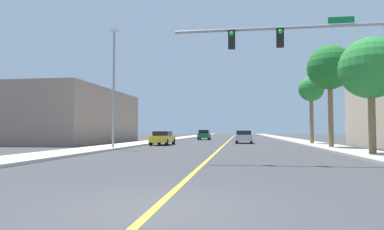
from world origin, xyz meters
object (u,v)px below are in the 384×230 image
(traffic_signal_mast, at_px, (319,54))
(car_silver, at_px, (244,137))
(street_lamp, at_px, (114,82))
(palm_near, at_px, (371,69))
(car_green, at_px, (204,135))
(car_yellow, at_px, (163,138))
(palm_mid, at_px, (330,68))
(palm_far, at_px, (311,90))
(car_blue, at_px, (242,135))

(traffic_signal_mast, xyz_separation_m, car_silver, (-3.05, 23.04, -4.05))
(street_lamp, relative_size, palm_near, 1.37)
(traffic_signal_mast, height_order, car_silver, traffic_signal_mast)
(street_lamp, xyz_separation_m, car_green, (4.07, 27.18, -4.34))
(car_green, bearing_deg, car_yellow, -97.38)
(palm_mid, distance_m, palm_far, 7.61)
(car_yellow, height_order, car_green, car_green)
(car_yellow, bearing_deg, car_silver, -143.74)
(car_yellow, height_order, car_blue, car_blue)
(palm_near, xyz_separation_m, car_blue, (-7.18, 28.54, -4.26))
(palm_far, xyz_separation_m, car_yellow, (-14.82, -2.93, -4.85))
(street_lamp, distance_m, palm_mid, 17.11)
(car_silver, relative_size, car_green, 1.02)
(car_blue, bearing_deg, palm_far, -64.06)
(traffic_signal_mast, height_order, car_blue, traffic_signal_mast)
(traffic_signal_mast, distance_m, car_yellow, 20.88)
(street_lamp, height_order, palm_near, street_lamp)
(palm_mid, height_order, car_silver, palm_mid)
(palm_near, distance_m, car_silver, 19.79)
(street_lamp, distance_m, palm_far, 20.11)
(traffic_signal_mast, relative_size, car_green, 2.24)
(palm_near, xyz_separation_m, car_silver, (-7.00, 18.02, -4.23))
(palm_near, bearing_deg, palm_mid, 92.25)
(palm_mid, distance_m, car_yellow, 16.47)
(street_lamp, relative_size, car_green, 2.17)
(street_lamp, bearing_deg, car_green, 81.48)
(car_blue, bearing_deg, car_green, 153.56)
(palm_far, distance_m, car_silver, 8.81)
(palm_mid, bearing_deg, street_lamp, -168.09)
(palm_mid, distance_m, car_green, 27.40)
(traffic_signal_mast, xyz_separation_m, car_blue, (-3.23, 33.57, -4.08))
(traffic_signal_mast, xyz_separation_m, palm_far, (3.73, 20.15, 0.77))
(car_yellow, bearing_deg, street_lamp, 76.88)
(car_green, xyz_separation_m, car_blue, (5.74, -2.67, -0.06))
(car_silver, bearing_deg, palm_far, -21.81)
(street_lamp, height_order, palm_far, street_lamp)
(traffic_signal_mast, relative_size, car_silver, 2.19)
(car_green, bearing_deg, car_blue, -25.99)
(palm_near, distance_m, car_blue, 29.74)
(street_lamp, distance_m, car_silver, 17.73)
(traffic_signal_mast, relative_size, palm_near, 1.41)
(street_lamp, height_order, car_green, street_lamp)
(car_yellow, xyz_separation_m, car_blue, (7.86, 16.35, 0.00))
(palm_near, bearing_deg, car_green, 112.48)
(traffic_signal_mast, height_order, palm_mid, palm_mid)
(palm_mid, bearing_deg, palm_far, 89.40)
(traffic_signal_mast, relative_size, palm_mid, 1.16)
(palm_mid, xyz_separation_m, car_green, (-12.62, 23.66, -5.64))
(car_silver, bearing_deg, car_yellow, -142.75)
(street_lamp, distance_m, car_green, 27.82)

